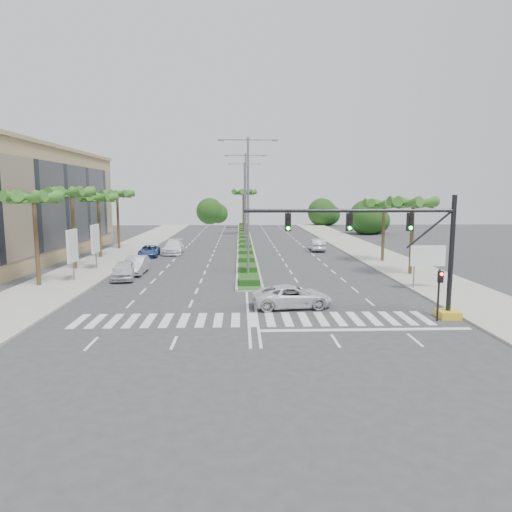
{
  "coord_description": "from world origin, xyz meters",
  "views": [
    {
      "loc": [
        -0.73,
        -25.7,
        7.28
      ],
      "look_at": [
        0.37,
        5.36,
        3.0
      ],
      "focal_mm": 32.0,
      "sensor_mm": 36.0,
      "label": 1
    }
  ],
  "objects": [
    {
      "name": "streetlight_near",
      "position": [
        0.0,
        14.0,
        6.81
      ],
      "size": [
        5.1,
        0.25,
        12.0
      ],
      "color": "slate",
      "rests_on": "ground"
    },
    {
      "name": "billboard_far",
      "position": [
        -14.5,
        18.0,
        2.96
      ],
      "size": [
        0.18,
        2.1,
        4.35
      ],
      "color": "slate",
      "rests_on": "ground"
    },
    {
      "name": "pedestrian_signal",
      "position": [
        10.6,
        -0.68,
        2.04
      ],
      "size": [
        0.28,
        0.36,
        3.0
      ],
      "color": "black",
      "rests_on": "ground"
    },
    {
      "name": "car_crossing",
      "position": [
        2.6,
        2.83,
        0.72
      ],
      "size": [
        5.39,
        2.94,
        1.43
      ],
      "primitive_type": "imported",
      "rotation": [
        0.0,
        0.0,
        1.68
      ],
      "color": "silver",
      "rests_on": "ground"
    },
    {
      "name": "ground",
      "position": [
        0.0,
        0.0,
        0.0
      ],
      "size": [
        160.0,
        160.0,
        0.0
      ],
      "primitive_type": "plane",
      "color": "#333335",
      "rests_on": "ground"
    },
    {
      "name": "palm_left_end",
      "position": [
        -16.5,
        34.0,
        6.88
      ],
      "size": [
        4.57,
        4.68,
        7.75
      ],
      "color": "brown",
      "rests_on": "ground"
    },
    {
      "name": "median_grass",
      "position": [
        0.0,
        45.0,
        0.22
      ],
      "size": [
        1.8,
        75.0,
        0.04
      ],
      "primitive_type": "cube",
      "color": "#23551D",
      "rests_on": "median"
    },
    {
      "name": "palm_right_far",
      "position": [
        14.5,
        22.0,
        5.91
      ],
      "size": [
        4.57,
        4.68,
        6.75
      ],
      "color": "brown",
      "rests_on": "ground"
    },
    {
      "name": "palm_left_far",
      "position": [
        -16.5,
        26.0,
        6.5
      ],
      "size": [
        4.57,
        4.68,
        7.35
      ],
      "color": "brown",
      "rests_on": "ground"
    },
    {
      "name": "median",
      "position": [
        0.0,
        45.0,
        0.1
      ],
      "size": [
        2.2,
        75.0,
        0.2
      ],
      "primitive_type": "cube",
      "color": "gray",
      "rests_on": "ground"
    },
    {
      "name": "palm_left_mid",
      "position": [
        -16.5,
        18.0,
        7.08
      ],
      "size": [
        4.57,
        4.68,
        7.95
      ],
      "color": "brown",
      "rests_on": "ground"
    },
    {
      "name": "footpath_left",
      "position": [
        -15.2,
        20.0,
        0.07
      ],
      "size": [
        6.0,
        120.0,
        0.15
      ],
      "primitive_type": "cube",
      "color": "gray",
      "rests_on": "ground"
    },
    {
      "name": "streetlight_mid",
      "position": [
        0.0,
        30.0,
        6.81
      ],
      "size": [
        5.1,
        0.25,
        12.0
      ],
      "color": "slate",
      "rests_on": "ground"
    },
    {
      "name": "palm_median_b",
      "position": [
        0.0,
        70.0,
        7.17
      ],
      "size": [
        4.57,
        4.68,
        8.05
      ],
      "color": "brown",
      "rests_on": "ground"
    },
    {
      "name": "car_parked_d",
      "position": [
        -8.8,
        29.58,
        0.81
      ],
      "size": [
        2.44,
        5.66,
        1.63
      ],
      "primitive_type": "imported",
      "rotation": [
        0.0,
        0.0,
        0.03
      ],
      "color": "white",
      "rests_on": "ground"
    },
    {
      "name": "direction_sign",
      "position": [
        13.5,
        7.99,
        2.45
      ],
      "size": [
        2.7,
        0.11,
        3.4
      ],
      "color": "slate",
      "rests_on": "ground"
    },
    {
      "name": "palm_left_near",
      "position": [
        -16.5,
        10.0,
        6.69
      ],
      "size": [
        4.57,
        4.68,
        7.55
      ],
      "color": "brown",
      "rests_on": "ground"
    },
    {
      "name": "billboard_near",
      "position": [
        -14.5,
        12.0,
        2.96
      ],
      "size": [
        0.18,
        2.1,
        4.35
      ],
      "color": "slate",
      "rests_on": "ground"
    },
    {
      "name": "building",
      "position": [
        -26.0,
        26.0,
        6.0
      ],
      "size": [
        12.0,
        36.0,
        12.0
      ],
      "primitive_type": "cube",
      "color": "tan",
      "rests_on": "ground"
    },
    {
      "name": "signal_gantry",
      "position": [
        9.27,
        -0.0,
        3.46
      ],
      "size": [
        12.6,
        1.2,
        7.2
      ],
      "color": "gold",
      "rests_on": "ground"
    },
    {
      "name": "footpath_right",
      "position": [
        15.2,
        20.0,
        0.07
      ],
      "size": [
        6.0,
        120.0,
        0.15
      ],
      "primitive_type": "cube",
      "color": "gray",
      "rests_on": "ground"
    },
    {
      "name": "streetlight_far",
      "position": [
        0.0,
        46.0,
        6.81
      ],
      "size": [
        5.1,
        0.25,
        12.0
      ],
      "color": "slate",
      "rests_on": "ground"
    },
    {
      "name": "car_parked_a",
      "position": [
        -10.6,
        12.94,
        0.78
      ],
      "size": [
        2.41,
        4.79,
        1.56
      ],
      "primitive_type": "imported",
      "rotation": [
        0.0,
        0.0,
        0.13
      ],
      "color": "silver",
      "rests_on": "ground"
    },
    {
      "name": "car_parked_b",
      "position": [
        -10.21,
        15.74,
        0.8
      ],
      "size": [
        1.7,
        4.84,
        1.59
      ],
      "primitive_type": "imported",
      "rotation": [
        0.0,
        0.0,
        0.0
      ],
      "color": "#BDBDC2",
      "rests_on": "ground"
    },
    {
      "name": "car_parked_c",
      "position": [
        -11.26,
        27.14,
        0.65
      ],
      "size": [
        2.49,
        4.81,
        1.29
      ],
      "primitive_type": "imported",
      "rotation": [
        0.0,
        0.0,
        0.08
      ],
      "color": "#2B4C84",
      "rests_on": "ground"
    },
    {
      "name": "palm_median_a",
      "position": [
        0.0,
        55.0,
        7.17
      ],
      "size": [
        4.57,
        4.68,
        8.05
      ],
      "color": "brown",
      "rests_on": "ground"
    },
    {
      "name": "car_right",
      "position": [
        9.14,
        31.8,
        0.79
      ],
      "size": [
        1.84,
        4.83,
        1.57
      ],
      "primitive_type": "imported",
      "rotation": [
        0.0,
        0.0,
        3.1
      ],
      "color": "#BABABF",
      "rests_on": "ground"
    },
    {
      "name": "palm_right_near",
      "position": [
        14.5,
        14.0,
        6.2
      ],
      "size": [
        4.57,
        4.68,
        7.05
      ],
      "color": "brown",
      "rests_on": "ground"
    }
  ]
}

